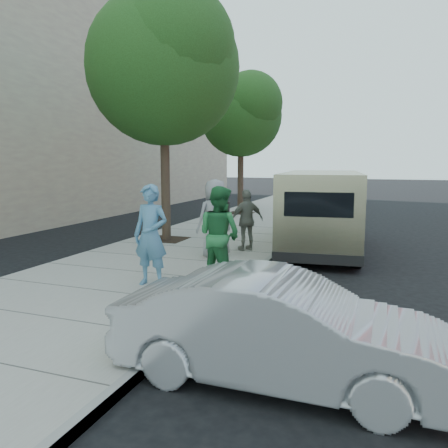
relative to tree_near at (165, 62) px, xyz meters
The scene contains 12 objects.
ground 6.45m from the tree_near, 46.82° to the right, with size 120.00×120.00×0.00m, color black.
sidewalk 6.11m from the tree_near, 62.43° to the right, with size 5.00×60.00×0.15m, color gray.
curb_face 7.02m from the tree_near, 33.03° to the right, with size 0.12×60.00×0.16m, color gray.
tree_near is the anchor object (origin of this frame).
tree_far 7.63m from the tree_near, 90.00° to the left, with size 3.92×3.80×6.49m.
parking_meter 6.01m from the tree_near, 45.63° to the right, with size 0.33×0.14×1.56m.
van 6.41m from the tree_near, ahead, with size 2.67×6.36×2.30m.
sedan 10.33m from the tree_near, 54.31° to the right, with size 1.37×3.94×1.30m, color #AEB0B5.
person_officer 6.78m from the tree_near, 66.16° to the right, with size 0.73×0.48×2.01m, color teal.
person_green_shirt 6.86m from the tree_near, 51.17° to the right, with size 0.96×0.74×1.97m, color #27783D.
person_gray_shirt 5.29m from the tree_near, 38.06° to the right, with size 0.98×0.64×2.01m, color gray.
person_striped_polo 5.42m from the tree_near, 14.96° to the right, with size 0.99×0.41×1.69m, color gray.
Camera 1 is at (4.10, -9.79, 2.59)m, focal length 35.00 mm.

